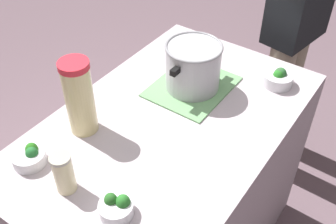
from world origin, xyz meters
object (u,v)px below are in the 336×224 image
at_px(person_cook, 296,23).
at_px(mason_jar, 64,173).
at_px(cooking_pot, 193,66).
at_px(lemonade_pitcher, 79,97).
at_px(broccoli_bowl_front, 117,207).
at_px(broccoli_bowl_back, 278,78).
at_px(broccoli_bowl_center, 30,157).

bearing_deg(person_cook, mason_jar, 172.08).
xyz_separation_m(cooking_pot, mason_jar, (-0.68, 0.04, -0.04)).
distance_m(cooking_pot, lemonade_pitcher, 0.49).
height_order(broccoli_bowl_front, broccoli_bowl_back, broccoli_bowl_back).
relative_size(mason_jar, person_cook, 0.09).
bearing_deg(broccoli_bowl_center, person_cook, -15.03).
height_order(broccoli_bowl_back, person_cook, person_cook).
relative_size(cooking_pot, person_cook, 0.18).
relative_size(cooking_pot, mason_jar, 2.02).
bearing_deg(lemonade_pitcher, mason_jar, -147.57).
bearing_deg(cooking_pot, broccoli_bowl_front, -167.17).
bearing_deg(mason_jar, cooking_pot, -3.56).
relative_size(cooking_pot, broccoli_bowl_center, 2.60).
xyz_separation_m(cooking_pot, lemonade_pitcher, (-0.44, 0.19, 0.04)).
bearing_deg(cooking_pot, lemonade_pitcher, 156.31).
relative_size(mason_jar, broccoli_bowl_front, 1.38).
xyz_separation_m(mason_jar, broccoli_bowl_front, (0.02, -0.19, -0.05)).
bearing_deg(broccoli_bowl_back, lemonade_pitcher, 144.47).
distance_m(cooking_pot, person_cook, 0.78).
bearing_deg(broccoli_bowl_front, lemonade_pitcher, 57.72).
bearing_deg(person_cook, broccoli_bowl_center, 164.97).
relative_size(lemonade_pitcher, person_cook, 0.17).
bearing_deg(broccoli_bowl_center, mason_jar, -92.80).
height_order(cooking_pot, broccoli_bowl_back, cooking_pot).
distance_m(mason_jar, broccoli_bowl_back, 0.97).
bearing_deg(lemonade_pitcher, cooking_pot, -23.69).
height_order(mason_jar, broccoli_bowl_center, mason_jar).
xyz_separation_m(cooking_pot, broccoli_bowl_front, (-0.66, -0.15, -0.08)).
distance_m(cooking_pot, broccoli_bowl_back, 0.37).
xyz_separation_m(mason_jar, broccoli_bowl_center, (0.01, 0.18, -0.05)).
distance_m(broccoli_bowl_center, person_cook, 1.48).
bearing_deg(broccoli_bowl_back, person_cook, 13.61).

